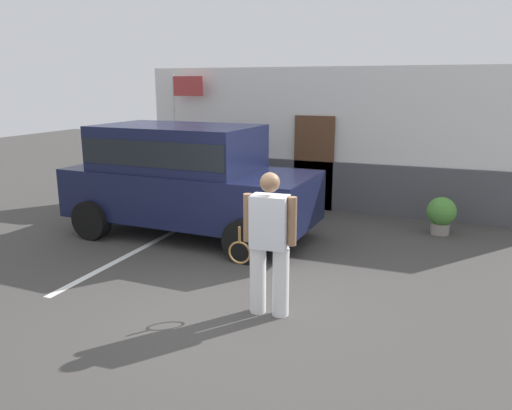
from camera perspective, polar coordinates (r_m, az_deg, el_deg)
ground_plane at (r=6.56m, az=-1.81°, el=-11.47°), size 40.00×40.00×0.00m
parking_stripe_0 at (r=8.94m, az=-12.95°, el=-4.85°), size 0.12×4.40×0.01m
house_frontage at (r=11.34m, az=9.37°, el=6.84°), size 9.19×0.40×3.15m
parked_suv at (r=9.36m, az=-8.05°, el=3.42°), size 4.67×2.30×2.05m
tennis_player_man at (r=6.06m, az=1.50°, el=-4.30°), size 0.92×0.30×1.78m
potted_plant_by_porch at (r=10.08m, az=20.33°, el=-0.94°), size 0.54×0.54×0.71m
flag_pole at (r=12.21m, az=-8.52°, el=10.20°), size 0.80×0.06×3.00m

